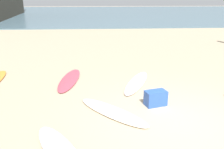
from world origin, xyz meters
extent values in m
plane|color=tan|center=(0.00, 0.00, 0.00)|extent=(120.00, 120.00, 0.00)
cube|color=slate|center=(0.00, 36.38, 0.04)|extent=(120.00, 40.00, 0.08)
ellipsoid|color=white|center=(-0.56, 2.63, 0.04)|extent=(1.40, 2.44, 0.08)
ellipsoid|color=#D6495C|center=(-2.83, 3.07, 0.03)|extent=(0.84, 2.49, 0.07)
ellipsoid|color=#F8E9CC|center=(-1.52, 0.53, 0.03)|extent=(1.91, 2.05, 0.07)
cube|color=#2D56B2|center=(-0.34, 0.92, 0.20)|extent=(0.63, 0.46, 0.41)
camera|label=1|loc=(-1.91, -5.02, 2.84)|focal=39.35mm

